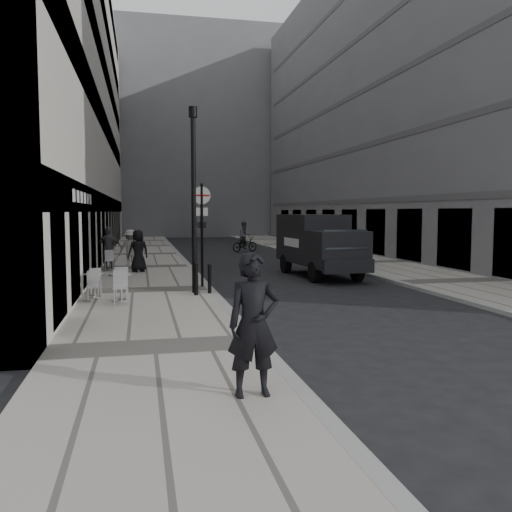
{
  "coord_description": "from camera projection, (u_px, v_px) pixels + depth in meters",
  "views": [
    {
      "loc": [
        -2.23,
        -7.55,
        2.67
      ],
      "look_at": [
        0.98,
        7.47,
        1.4
      ],
      "focal_mm": 38.0,
      "sensor_mm": 36.0,
      "label": 1
    }
  ],
  "objects": [
    {
      "name": "ground",
      "position": [
        297.0,
        391.0,
        8.05
      ],
      "size": [
        120.0,
        120.0,
        0.0
      ],
      "primitive_type": "plane",
      "color": "black",
      "rests_on": "ground"
    },
    {
      "name": "sidewalk",
      "position": [
        146.0,
        268.0,
        25.17
      ],
      "size": [
        4.0,
        60.0,
        0.12
      ],
      "primitive_type": "cube",
      "color": "#A09B90",
      "rests_on": "ground"
    },
    {
      "name": "far_sidewalk",
      "position": [
        367.0,
        263.0,
        27.46
      ],
      "size": [
        4.0,
        60.0,
        0.12
      ],
      "primitive_type": "cube",
      "color": "#A09B90",
      "rests_on": "ground"
    },
    {
      "name": "building_left",
      "position": [
        68.0,
        97.0,
        29.93
      ],
      "size": [
        4.0,
        45.0,
        18.0
      ],
      "primitive_type": "cube",
      "color": "#BAB5AA",
      "rests_on": "ground"
    },
    {
      "name": "building_right",
      "position": [
        402.0,
        94.0,
        34.02
      ],
      "size": [
        6.0,
        45.0,
        20.0
      ],
      "primitive_type": "cube",
      "color": "slate",
      "rests_on": "ground"
    },
    {
      "name": "building_far",
      "position": [
        172.0,
        138.0,
        62.03
      ],
      "size": [
        24.0,
        16.0,
        22.0
      ],
      "primitive_type": "cube",
      "color": "slate",
      "rests_on": "ground"
    },
    {
      "name": "walking_man",
      "position": [
        253.0,
        325.0,
        7.44
      ],
      "size": [
        0.74,
        0.5,
        1.99
      ],
      "primitive_type": "imported",
      "rotation": [
        0.0,
        0.0,
        0.03
      ],
      "color": "black",
      "rests_on": "sidewalk"
    },
    {
      "name": "sign_post",
      "position": [
        202.0,
        221.0,
        18.26
      ],
      "size": [
        0.6,
        0.1,
        3.48
      ],
      "rotation": [
        0.0,
        0.0,
        0.04
      ],
      "color": "black",
      "rests_on": "sidewalk"
    },
    {
      "name": "lamppost",
      "position": [
        194.0,
        191.0,
        16.74
      ],
      "size": [
        0.26,
        0.26,
        5.74
      ],
      "color": "black",
      "rests_on": "sidewalk"
    },
    {
      "name": "bollard_near",
      "position": [
        210.0,
        279.0,
        16.86
      ],
      "size": [
        0.11,
        0.11,
        0.86
      ],
      "primitive_type": "cylinder",
      "color": "black",
      "rests_on": "sidewalk"
    },
    {
      "name": "bollard_far",
      "position": [
        196.0,
        279.0,
        16.48
      ],
      "size": [
        0.13,
        0.13,
        0.97
      ],
      "primitive_type": "cylinder",
      "color": "black",
      "rests_on": "sidewalk"
    },
    {
      "name": "panel_van",
      "position": [
        318.0,
        242.0,
        22.19
      ],
      "size": [
        2.3,
        5.5,
        2.54
      ],
      "rotation": [
        0.0,
        0.0,
        0.06
      ],
      "color": "black",
      "rests_on": "ground"
    },
    {
      "name": "cyclist",
      "position": [
        245.0,
        240.0,
        35.67
      ],
      "size": [
        1.99,
        1.35,
        2.03
      ],
      "rotation": [
        0.0,
        0.0,
        0.41
      ],
      "color": "black",
      "rests_on": "ground"
    },
    {
      "name": "pedestrian_a",
      "position": [
        109.0,
        248.0,
        23.73
      ],
      "size": [
        1.13,
        0.52,
        1.88
      ],
      "primitive_type": "imported",
      "rotation": [
        0.0,
        0.0,
        3.08
      ],
      "color": "#504F54",
      "rests_on": "sidewalk"
    },
    {
      "name": "pedestrian_b",
      "position": [
        131.0,
        249.0,
        24.07
      ],
      "size": [
        1.26,
        0.93,
        1.74
      ],
      "primitive_type": "imported",
      "rotation": [
        0.0,
        0.0,
        2.86
      ],
      "color": "#A39E96",
      "rests_on": "sidewalk"
    },
    {
      "name": "pedestrian_c",
      "position": [
        138.0,
        251.0,
        22.82
      ],
      "size": [
        1.01,
        0.82,
        1.78
      ],
      "primitive_type": "imported",
      "rotation": [
        0.0,
        0.0,
        3.48
      ],
      "color": "black",
      "rests_on": "sidewalk"
    },
    {
      "name": "cafe_table_near",
      "position": [
        94.0,
        283.0,
        16.08
      ],
      "size": [
        0.64,
        1.44,
        0.82
      ],
      "color": "silver",
      "rests_on": "sidewalk"
    },
    {
      "name": "cafe_table_mid",
      "position": [
        121.0,
        285.0,
        15.42
      ],
      "size": [
        0.71,
        1.61,
        0.92
      ],
      "color": "#B5B5B7",
      "rests_on": "sidewalk"
    },
    {
      "name": "cafe_table_far",
      "position": [
        110.0,
        259.0,
        23.77
      ],
      "size": [
        0.68,
        1.54,
        0.88
      ],
      "color": "silver",
      "rests_on": "sidewalk"
    }
  ]
}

